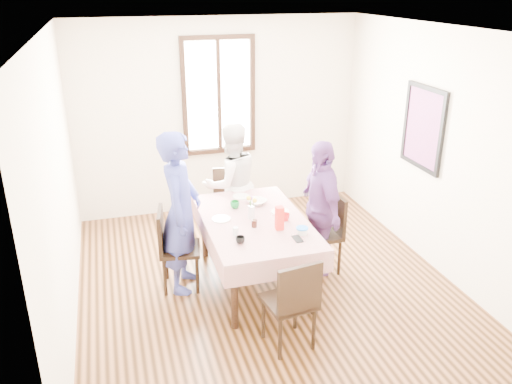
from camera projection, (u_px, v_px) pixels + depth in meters
ground at (266, 283)px, 5.81m from camera, size 4.50×4.50×0.00m
back_wall at (219, 117)px, 7.30m from camera, size 4.00×0.00×4.00m
right_wall at (438, 152)px, 5.82m from camera, size 0.00×4.50×4.50m
window_frame at (219, 96)px, 7.17m from camera, size 1.02×0.06×1.62m
window_pane at (219, 96)px, 7.18m from camera, size 0.90×0.02×1.50m
art_poster at (424, 128)px, 6.00m from camera, size 0.04×0.76×0.96m
dining_table at (255, 252)px, 5.69m from camera, size 0.94×1.61×0.75m
tablecloth at (255, 220)px, 5.55m from camera, size 1.06×1.73×0.01m
chair_left at (180, 249)px, 5.59m from camera, size 0.49×0.49×0.91m
chair_right at (320, 234)px, 5.91m from camera, size 0.43×0.43×0.91m
chair_far at (231, 206)px, 6.65m from camera, size 0.48×0.48×0.91m
chair_near at (289, 301)px, 4.68m from camera, size 0.48×0.48×0.91m
person_left at (180, 213)px, 5.44m from camera, size 0.60×0.74×1.75m
person_far at (231, 184)px, 6.51m from camera, size 0.86×0.73×1.54m
person_right at (320, 208)px, 5.78m from camera, size 0.40×0.92×1.56m
mug_black at (240, 240)px, 5.04m from camera, size 0.12×0.12×0.07m
mug_flag at (286, 217)px, 5.52m from camera, size 0.10×0.10×0.08m
mug_green at (235, 205)px, 5.82m from camera, size 0.13×0.13×0.08m
serving_bowl at (257, 202)px, 5.93m from camera, size 0.28×0.28×0.05m
juice_carton at (280, 218)px, 5.29m from camera, size 0.08×0.08×0.25m
butter_tub at (302, 231)px, 5.23m from camera, size 0.11×0.11×0.06m
jam_jar at (254, 224)px, 5.37m from camera, size 0.06×0.06×0.08m
drinking_glass at (236, 231)px, 5.20m from camera, size 0.06×0.06×0.09m
smartphone at (298, 239)px, 5.13m from camera, size 0.08×0.16×0.01m
flower_vase at (252, 212)px, 5.56m from camera, size 0.07×0.07×0.14m
plate_left at (221, 219)px, 5.55m from camera, size 0.20×0.20×0.01m
plate_right at (280, 212)px, 5.73m from camera, size 0.20×0.20×0.01m
plate_far at (241, 196)px, 6.13m from camera, size 0.20×0.20×0.01m
butter_lid at (302, 228)px, 5.22m from camera, size 0.12×0.12×0.01m
flower_bunch at (252, 202)px, 5.52m from camera, size 0.09×0.09×0.10m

